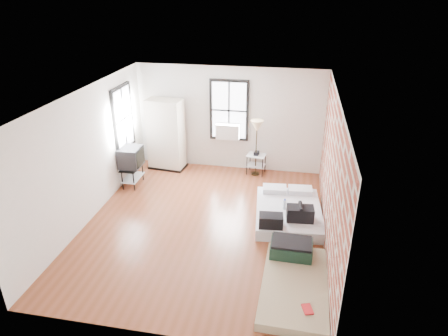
% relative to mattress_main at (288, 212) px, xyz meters
% --- Properties ---
extents(ground, '(6.00, 6.00, 0.00)m').
position_rel_mattress_main_xyz_m(ground, '(-1.75, -0.57, -0.17)').
color(ground, brown).
rests_on(ground, ground).
extents(room_shell, '(5.02, 6.02, 2.80)m').
position_rel_mattress_main_xyz_m(room_shell, '(-1.52, -0.20, 1.57)').
color(room_shell, silver).
rests_on(room_shell, ground).
extents(mattress_main, '(1.56, 2.01, 0.61)m').
position_rel_mattress_main_xyz_m(mattress_main, '(0.00, 0.00, 0.00)').
color(mattress_main, white).
rests_on(mattress_main, ground).
extents(mattress_bare, '(1.12, 2.08, 0.44)m').
position_rel_mattress_main_xyz_m(mattress_bare, '(0.18, -2.06, -0.03)').
color(mattress_bare, tan).
rests_on(mattress_bare, ground).
extents(wardrobe, '(1.04, 0.67, 1.94)m').
position_rel_mattress_main_xyz_m(wardrobe, '(-3.42, 2.08, 0.80)').
color(wardrobe, black).
rests_on(wardrobe, ground).
extents(side_table, '(0.53, 0.45, 0.64)m').
position_rel_mattress_main_xyz_m(side_table, '(-0.96, 2.15, 0.26)').
color(side_table, black).
rests_on(side_table, ground).
extents(floor_lamp, '(0.33, 0.33, 1.52)m').
position_rel_mattress_main_xyz_m(floor_lamp, '(-0.96, 2.08, 1.13)').
color(floor_lamp, black).
rests_on(floor_lamp, ground).
extents(tv_stand, '(0.51, 0.72, 1.02)m').
position_rel_mattress_main_xyz_m(tv_stand, '(-3.96, 0.90, 0.56)').
color(tv_stand, black).
rests_on(tv_stand, ground).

